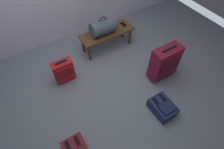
{
  "coord_description": "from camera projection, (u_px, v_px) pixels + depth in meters",
  "views": [
    {
      "loc": [
        -0.79,
        -1.47,
        2.43
      ],
      "look_at": [
        0.12,
        0.01,
        0.25
      ],
      "focal_mm": 28.67,
      "sensor_mm": 36.0,
      "label": 1
    }
  ],
  "objects": [
    {
      "name": "suitcase_upright_burgundy",
      "position": [
        165.0,
        62.0,
        2.84
      ],
      "size": [
        0.47,
        0.24,
        0.66
      ],
      "color": "maroon",
      "rests_on": "ground"
    },
    {
      "name": "backpack_navy",
      "position": [
        163.0,
        107.0,
        2.61
      ],
      "size": [
        0.28,
        0.38,
        0.21
      ],
      "color": "navy",
      "rests_on": "ground"
    },
    {
      "name": "suitcase_small_red",
      "position": [
        63.0,
        71.0,
        2.86
      ],
      "size": [
        0.32,
        0.19,
        0.46
      ],
      "color": "red",
      "rests_on": "ground"
    },
    {
      "name": "ground_plane",
      "position": [
        106.0,
        87.0,
        2.94
      ],
      "size": [
        6.6,
        6.6,
        0.0
      ],
      "primitive_type": "plane",
      "color": "slate"
    },
    {
      "name": "cell_phone",
      "position": [
        123.0,
        24.0,
        3.38
      ],
      "size": [
        0.07,
        0.14,
        0.01
      ],
      "color": "black",
      "rests_on": "bench"
    },
    {
      "name": "duffel_bag_slate",
      "position": [
        103.0,
        27.0,
        3.12
      ],
      "size": [
        0.44,
        0.26,
        0.34
      ],
      "color": "#475160",
      "rests_on": "bench"
    },
    {
      "name": "bench",
      "position": [
        107.0,
        34.0,
        3.29
      ],
      "size": [
        1.0,
        0.36,
        0.38
      ],
      "color": "brown",
      "rests_on": "ground"
    }
  ]
}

